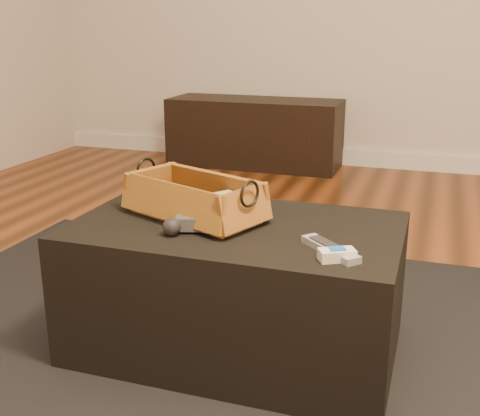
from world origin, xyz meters
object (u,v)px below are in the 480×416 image
(media_cabinet, at_px, (255,133))
(cream_gadget, at_px, (337,255))
(ottoman, at_px, (236,287))
(wicker_basket, at_px, (194,201))
(silver_remote, at_px, (330,249))
(game_controller, at_px, (191,225))
(tv_remote, at_px, (186,208))

(media_cabinet, xyz_separation_m, cream_gadget, (1.07, -2.73, 0.20))
(ottoman, height_order, wicker_basket, wicker_basket)
(wicker_basket, xyz_separation_m, silver_remote, (0.46, -0.17, -0.04))
(game_controller, height_order, silver_remote, game_controller)
(silver_remote, bearing_deg, game_controller, 177.19)
(silver_remote, height_order, cream_gadget, cream_gadget)
(ottoman, relative_size, wicker_basket, 1.97)
(game_controller, bearing_deg, ottoman, 51.23)
(silver_remote, distance_m, cream_gadget, 0.06)
(tv_remote, distance_m, cream_gadget, 0.56)
(ottoman, xyz_separation_m, silver_remote, (0.32, -0.14, 0.22))
(ottoman, bearing_deg, tv_remote, 174.43)
(game_controller, bearing_deg, silver_remote, -2.81)
(media_cabinet, bearing_deg, cream_gadget, -68.63)
(ottoman, bearing_deg, game_controller, -128.77)
(wicker_basket, bearing_deg, cream_gadget, -23.72)
(media_cabinet, distance_m, cream_gadget, 2.94)
(wicker_basket, relative_size, cream_gadget, 4.80)
(media_cabinet, height_order, silver_remote, media_cabinet)
(silver_remote, bearing_deg, cream_gadget, -61.47)
(game_controller, distance_m, cream_gadget, 0.45)
(wicker_basket, height_order, game_controller, wicker_basket)
(tv_remote, bearing_deg, silver_remote, -1.71)
(tv_remote, height_order, silver_remote, tv_remote)
(ottoman, bearing_deg, wicker_basket, 170.62)
(wicker_basket, distance_m, game_controller, 0.16)
(cream_gadget, bearing_deg, ottoman, 150.90)
(ottoman, xyz_separation_m, wicker_basket, (-0.15, 0.02, 0.26))
(media_cabinet, distance_m, silver_remote, 2.88)
(media_cabinet, bearing_deg, game_controller, -76.75)
(wicker_basket, bearing_deg, ottoman, -9.38)
(ottoman, distance_m, wicker_basket, 0.30)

